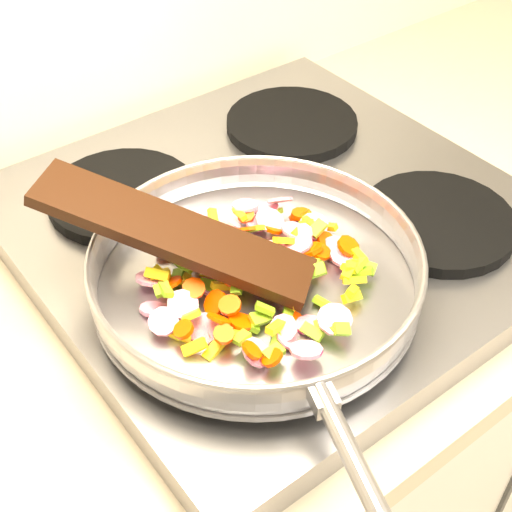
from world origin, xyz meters
TOP-DOWN VIEW (x-y plane):
  - cooktop at (-0.70, 1.67)m, footprint 0.60×0.60m
  - grate_fl at (-0.84, 1.52)m, footprint 0.19×0.19m
  - grate_fr at (-0.56, 1.52)m, footprint 0.19×0.19m
  - grate_bl at (-0.84, 1.81)m, footprint 0.19×0.19m
  - grate_br at (-0.56, 1.81)m, footprint 0.19×0.19m
  - saute_pan at (-0.81, 1.56)m, footprint 0.39×0.54m
  - vegetable_heap at (-0.81, 1.57)m, footprint 0.26×0.27m
  - wooden_spatula at (-0.87, 1.63)m, footprint 0.23×0.28m

SIDE VIEW (x-z plane):
  - cooktop at x=-0.70m, z-range 0.90..0.94m
  - grate_fl at x=-0.84m, z-range 0.94..0.96m
  - grate_fr at x=-0.56m, z-range 0.94..0.96m
  - grate_bl at x=-0.84m, z-range 0.94..0.96m
  - grate_br at x=-0.56m, z-range 0.94..0.96m
  - vegetable_heap at x=-0.81m, z-range 0.95..1.00m
  - saute_pan at x=-0.81m, z-range 0.96..1.01m
  - wooden_spatula at x=-0.87m, z-range 0.97..1.07m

